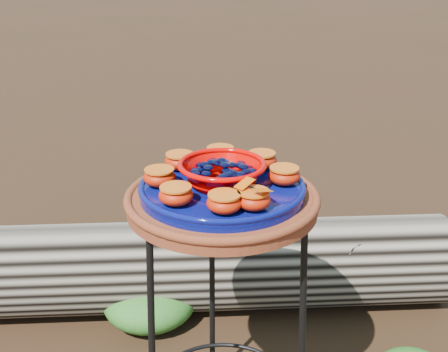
{
  "coord_description": "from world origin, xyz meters",
  "views": [
    {
      "loc": [
        -0.16,
        -1.15,
        1.26
      ],
      "look_at": [
        0.0,
        0.0,
        0.78
      ],
      "focal_mm": 45.0,
      "sensor_mm": 36.0,
      "label": 1
    }
  ],
  "objects": [
    {
      "name": "glass_gems",
      "position": [
        0.0,
        0.0,
        0.82
      ],
      "size": [
        0.15,
        0.15,
        0.02
      ],
      "primitive_type": null,
      "color": "black",
      "rests_on": "red_bowl"
    },
    {
      "name": "orange_half_5",
      "position": [
        -0.14,
        0.02,
        0.78
      ],
      "size": [
        0.07,
        0.07,
        0.04
      ],
      "primitive_type": "ellipsoid",
      "color": "#AB0C00",
      "rests_on": "cobalt_plate"
    },
    {
      "name": "orange_half_4",
      "position": [
        -0.09,
        0.11,
        0.78
      ],
      "size": [
        0.07,
        0.07,
        0.04
      ],
      "primitive_type": "ellipsoid",
      "color": "#AB0C00",
      "rests_on": "cobalt_plate"
    },
    {
      "name": "foliage_back",
      "position": [
        -0.18,
        0.56,
        0.08
      ],
      "size": [
        0.33,
        0.33,
        0.17
      ],
      "primitive_type": "ellipsoid",
      "color": "#255F1E",
      "rests_on": "ground"
    },
    {
      "name": "orange_half_6",
      "position": [
        -0.11,
        -0.09,
        0.78
      ],
      "size": [
        0.07,
        0.07,
        0.04
      ],
      "primitive_type": "ellipsoid",
      "color": "#AB0C00",
      "rests_on": "cobalt_plate"
    },
    {
      "name": "plant_stand",
      "position": [
        0.0,
        0.0,
        0.35
      ],
      "size": [
        0.44,
        0.44,
        0.7
      ],
      "primitive_type": null,
      "color": "black",
      "rests_on": "ground"
    },
    {
      "name": "butterfly",
      "position": [
        0.05,
        -0.13,
        0.81
      ],
      "size": [
        0.11,
        0.1,
        0.02
      ],
      "primitive_type": null,
      "rotation": [
        0.0,
        0.0,
        0.65
      ],
      "color": "#DD5506",
      "rests_on": "orange_half_0"
    },
    {
      "name": "red_bowl",
      "position": [
        0.0,
        0.0,
        0.79
      ],
      "size": [
        0.19,
        0.19,
        0.05
      ],
      "primitive_type": null,
      "color": "#D60200",
      "rests_on": "cobalt_plate"
    },
    {
      "name": "cobalt_plate",
      "position": [
        0.0,
        0.0,
        0.75
      ],
      "size": [
        0.37,
        0.37,
        0.02
      ],
      "primitive_type": "cylinder",
      "color": "#09073A",
      "rests_on": "terracotta_saucer"
    },
    {
      "name": "terracotta_saucer",
      "position": [
        0.0,
        0.0,
        0.72
      ],
      "size": [
        0.44,
        0.44,
        0.04
      ],
      "primitive_type": "cylinder",
      "color": "maroon",
      "rests_on": "plant_stand"
    },
    {
      "name": "orange_half_2",
      "position": [
        0.11,
        0.09,
        0.78
      ],
      "size": [
        0.07,
        0.07,
        0.04
      ],
      "primitive_type": "ellipsoid",
      "color": "#AB0C00",
      "rests_on": "cobalt_plate"
    },
    {
      "name": "orange_half_3",
      "position": [
        0.02,
        0.14,
        0.78
      ],
      "size": [
        0.07,
        0.07,
        0.04
      ],
      "primitive_type": "ellipsoid",
      "color": "#AB0C00",
      "rests_on": "cobalt_plate"
    },
    {
      "name": "driftwood_log",
      "position": [
        0.03,
        0.63,
        0.17
      ],
      "size": [
        1.81,
        0.62,
        0.33
      ],
      "primitive_type": null,
      "rotation": [
        0.0,
        0.0,
        -0.09
      ],
      "color": "black",
      "rests_on": "ground"
    },
    {
      "name": "orange_half_1",
      "position": [
        0.14,
        -0.02,
        0.78
      ],
      "size": [
        0.07,
        0.07,
        0.04
      ],
      "primitive_type": "ellipsoid",
      "color": "#AB0C00",
      "rests_on": "cobalt_plate"
    },
    {
      "name": "orange_half_0",
      "position": [
        0.05,
        -0.13,
        0.78
      ],
      "size": [
        0.07,
        0.07,
        0.04
      ],
      "primitive_type": "ellipsoid",
      "color": "#AB0C00",
      "rests_on": "cobalt_plate"
    },
    {
      "name": "orange_half_7",
      "position": [
        -0.02,
        -0.14,
        0.78
      ],
      "size": [
        0.07,
        0.07,
        0.04
      ],
      "primitive_type": "ellipsoid",
      "color": "#AB0C00",
      "rests_on": "cobalt_plate"
    }
  ]
}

